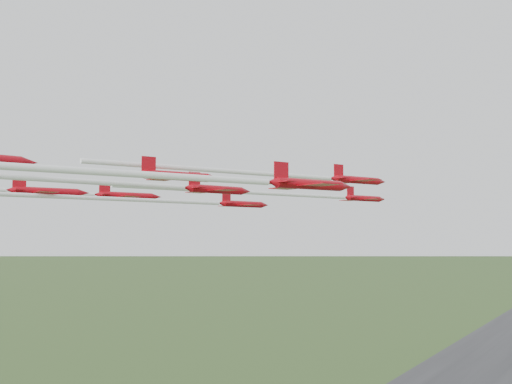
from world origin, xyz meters
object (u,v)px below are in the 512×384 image
Objects in this scene: jet_lead at (311,196)px; jet_row3_left at (40,192)px; jet_row3_right at (201,178)px; jet_row2_left at (191,202)px; jet_row4_right at (46,168)px; jet_row2_right at (305,176)px; jet_row3_mid at (140,185)px.

jet_lead is 42.74m from jet_row3_left.
jet_row3_left is at bearing -175.28° from jet_row3_right.
jet_row4_right is (11.70, -35.03, 1.40)m from jet_row2_left.
jet_row3_left reaches higher than jet_row2_left.
jet_row3_right is (3.22, -26.20, -2.43)m from jet_row2_right.
jet_row4_right reaches higher than jet_row3_mid.
jet_row3_left is at bearing -175.74° from jet_row3_mid.
jet_row3_right is at bearing -33.89° from jet_row2_left.
jet_row3_left is at bearing -139.63° from jet_row2_right.
jet_row3_left is (-32.82, -27.37, 0.24)m from jet_lead.
jet_lead is at bearing 92.12° from jet_row3_mid.
jet_row3_right is (42.55, -12.75, -1.00)m from jet_row3_left.
jet_row2_right is at bearing 11.70° from jet_row2_left.
jet_row4_right reaches higher than jet_row2_left.
jet_row3_left is 1.10× the size of jet_row4_right.
jet_row3_left is 26.48m from jet_row3_mid.
jet_row3_left is (-39.33, -13.45, -1.43)m from jet_row2_right.
jet_row2_right is at bearing 118.40° from jet_row3_right.
jet_row2_left is at bearing 129.82° from jet_row4_right.
jet_row2_left is at bearing 153.26° from jet_row3_right.
jet_row3_right is (16.46, -8.26, -0.66)m from jet_row3_mid.
jet_row2_right is 35.38m from jet_row4_right.
jet_row2_right is 0.85× the size of jet_row3_mid.
jet_lead reaches higher than jet_row2_left.
jet_lead is 0.90× the size of jet_row3_left.
jet_row3_mid is at bearing 174.76° from jet_row3_right.
jet_row3_right is (9.73, -40.12, -0.76)m from jet_lead.
jet_row3_mid is 16.60m from jet_row4_right.
jet_row4_right is (-2.88, -48.01, 0.23)m from jet_lead.
jet_row3_left is 1.06× the size of jet_row3_right.
jet_row2_right reaches higher than jet_row3_mid.
jet_row3_right is 1.04× the size of jet_row4_right.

